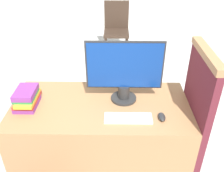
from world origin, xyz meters
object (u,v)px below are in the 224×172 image
book_stack (27,98)px  keyboard (128,118)px  monitor (124,71)px  far_chair (116,26)px  mouse (162,117)px

book_stack → keyboard: bearing=-11.3°
monitor → far_chair: monitor is taller
mouse → book_stack: 1.08m
far_chair → book_stack: bearing=-156.8°
keyboard → book_stack: size_ratio=1.27×
monitor → mouse: bearing=-42.5°
keyboard → mouse: 0.26m
monitor → mouse: (0.28, -0.26, -0.25)m
keyboard → mouse: bearing=2.0°
far_chair → keyboard: bearing=-140.1°
book_stack → far_chair: far_chair is taller
mouse → far_chair: 2.91m
far_chair → monitor: bearing=-140.6°
monitor → keyboard: monitor is taller
book_stack → far_chair: (0.72, 2.72, -0.30)m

